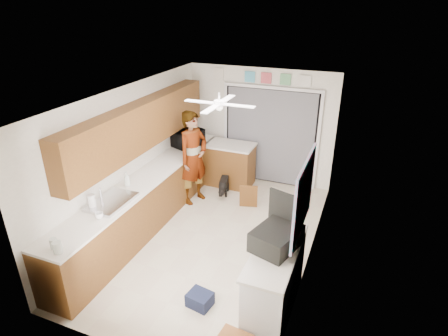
% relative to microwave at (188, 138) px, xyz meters
% --- Properties ---
extents(floor, '(5.00, 5.00, 0.00)m').
position_rel_microwave_xyz_m(floor, '(1.29, -1.59, -1.11)').
color(floor, beige).
rests_on(floor, ground).
extents(ceiling, '(5.00, 5.00, 0.00)m').
position_rel_microwave_xyz_m(ceiling, '(1.29, -1.59, 1.39)').
color(ceiling, white).
rests_on(ceiling, ground).
extents(wall_back, '(3.20, 0.00, 3.20)m').
position_rel_microwave_xyz_m(wall_back, '(1.29, 0.91, 0.14)').
color(wall_back, white).
rests_on(wall_back, ground).
extents(wall_front, '(3.20, 0.00, 3.20)m').
position_rel_microwave_xyz_m(wall_front, '(1.29, -4.09, 0.14)').
color(wall_front, white).
rests_on(wall_front, ground).
extents(wall_left, '(0.00, 5.00, 5.00)m').
position_rel_microwave_xyz_m(wall_left, '(-0.31, -1.59, 0.14)').
color(wall_left, white).
rests_on(wall_left, ground).
extents(wall_right, '(0.00, 5.00, 5.00)m').
position_rel_microwave_xyz_m(wall_right, '(2.89, -1.59, 0.14)').
color(wall_right, white).
rests_on(wall_right, ground).
extents(left_base_cabinets, '(0.60, 4.80, 0.90)m').
position_rel_microwave_xyz_m(left_base_cabinets, '(-0.01, -1.59, -0.66)').
color(left_base_cabinets, brown).
rests_on(left_base_cabinets, floor).
extents(left_countertop, '(0.62, 4.80, 0.04)m').
position_rel_microwave_xyz_m(left_countertop, '(-0.00, -1.59, -0.19)').
color(left_countertop, white).
rests_on(left_countertop, left_base_cabinets).
extents(upper_cabinets, '(0.32, 4.00, 0.80)m').
position_rel_microwave_xyz_m(upper_cabinets, '(-0.15, -1.39, 0.69)').
color(upper_cabinets, brown).
rests_on(upper_cabinets, wall_left).
extents(sink_basin, '(0.50, 0.76, 0.06)m').
position_rel_microwave_xyz_m(sink_basin, '(-0.00, -2.59, -0.16)').
color(sink_basin, silver).
rests_on(sink_basin, left_countertop).
extents(faucet, '(0.03, 0.03, 0.22)m').
position_rel_microwave_xyz_m(faucet, '(-0.19, -2.59, -0.06)').
color(faucet, silver).
rests_on(faucet, left_countertop).
extents(peninsula_base, '(1.00, 0.60, 0.90)m').
position_rel_microwave_xyz_m(peninsula_base, '(0.79, 0.41, -0.66)').
color(peninsula_base, brown).
rests_on(peninsula_base, floor).
extents(peninsula_top, '(1.04, 0.64, 0.04)m').
position_rel_microwave_xyz_m(peninsula_top, '(0.79, 0.41, -0.19)').
color(peninsula_top, white).
rests_on(peninsula_top, peninsula_base).
extents(back_opening_recess, '(2.00, 0.06, 2.10)m').
position_rel_microwave_xyz_m(back_opening_recess, '(1.54, 0.88, -0.06)').
color(back_opening_recess, black).
rests_on(back_opening_recess, wall_back).
extents(curtain_panel, '(1.90, 0.03, 2.05)m').
position_rel_microwave_xyz_m(curtain_panel, '(1.54, 0.84, -0.06)').
color(curtain_panel, slate).
rests_on(curtain_panel, wall_back).
extents(door_trim_left, '(0.06, 0.04, 2.10)m').
position_rel_microwave_xyz_m(door_trim_left, '(0.52, 0.85, -0.06)').
color(door_trim_left, white).
rests_on(door_trim_left, wall_back).
extents(door_trim_right, '(0.06, 0.04, 2.10)m').
position_rel_microwave_xyz_m(door_trim_right, '(2.56, 0.85, -0.06)').
color(door_trim_right, white).
rests_on(door_trim_right, wall_back).
extents(door_trim_head, '(2.10, 0.04, 0.06)m').
position_rel_microwave_xyz_m(door_trim_head, '(1.54, 0.85, 1.01)').
color(door_trim_head, white).
rests_on(door_trim_head, wall_back).
extents(header_frame_1, '(0.22, 0.02, 0.22)m').
position_rel_microwave_xyz_m(header_frame_1, '(1.04, 0.88, 1.19)').
color(header_frame_1, '#50B4D5').
rests_on(header_frame_1, wall_back).
extents(header_frame_2, '(0.22, 0.02, 0.22)m').
position_rel_microwave_xyz_m(header_frame_2, '(1.39, 0.88, 1.19)').
color(header_frame_2, '#C44954').
rests_on(header_frame_2, wall_back).
extents(header_frame_3, '(0.22, 0.02, 0.22)m').
position_rel_microwave_xyz_m(header_frame_3, '(1.79, 0.88, 1.19)').
color(header_frame_3, '#5DA46D').
rests_on(header_frame_3, wall_back).
extents(header_frame_4, '(0.22, 0.02, 0.22)m').
position_rel_microwave_xyz_m(header_frame_4, '(2.19, 0.88, 1.19)').
color(header_frame_4, silver).
rests_on(header_frame_4, wall_back).
extents(route66_sign, '(0.22, 0.02, 0.26)m').
position_rel_microwave_xyz_m(route66_sign, '(0.34, 0.88, 1.19)').
color(route66_sign, silver).
rests_on(route66_sign, wall_back).
extents(right_counter_base, '(0.50, 1.40, 0.90)m').
position_rel_microwave_xyz_m(right_counter_base, '(2.64, -2.79, -0.66)').
color(right_counter_base, white).
rests_on(right_counter_base, floor).
extents(right_counter_top, '(0.54, 1.44, 0.04)m').
position_rel_microwave_xyz_m(right_counter_top, '(2.63, -2.79, -0.19)').
color(right_counter_top, white).
rests_on(right_counter_top, right_counter_base).
extents(abstract_painting, '(0.03, 1.15, 0.95)m').
position_rel_microwave_xyz_m(abstract_painting, '(2.87, -2.59, 0.54)').
color(abstract_painting, '#F15893').
rests_on(abstract_painting, wall_right).
extents(ceiling_fan, '(1.14, 1.14, 0.24)m').
position_rel_microwave_xyz_m(ceiling_fan, '(1.29, -1.39, 1.21)').
color(ceiling_fan, white).
rests_on(ceiling_fan, ceiling).
extents(microwave, '(0.62, 0.73, 0.34)m').
position_rel_microwave_xyz_m(microwave, '(0.00, 0.00, 0.00)').
color(microwave, black).
rests_on(microwave, left_countertop).
extents(soap_bottle, '(0.11, 0.11, 0.26)m').
position_rel_microwave_xyz_m(soap_bottle, '(-0.11, -2.02, -0.04)').
color(soap_bottle, silver).
rests_on(soap_bottle, left_countertop).
extents(cup, '(0.13, 0.13, 0.09)m').
position_rel_microwave_xyz_m(cup, '(0.11, -3.02, -0.13)').
color(cup, white).
rests_on(cup, left_countertop).
extents(jar_a, '(0.14, 0.14, 0.15)m').
position_rel_microwave_xyz_m(jar_a, '(0.14, -3.84, -0.10)').
color(jar_a, silver).
rests_on(jar_a, left_countertop).
extents(jar_b, '(0.10, 0.10, 0.14)m').
position_rel_microwave_xyz_m(jar_b, '(0.03, -3.79, -0.10)').
color(jar_b, silver).
rests_on(jar_b, left_countertop).
extents(paper_towel_roll, '(0.12, 0.12, 0.23)m').
position_rel_microwave_xyz_m(paper_towel_roll, '(-0.15, -2.84, -0.05)').
color(paper_towel_roll, white).
rests_on(paper_towel_roll, left_countertop).
extents(suitcase, '(0.63, 0.73, 0.27)m').
position_rel_microwave_xyz_m(suitcase, '(2.61, -2.74, -0.04)').
color(suitcase, black).
rests_on(suitcase, right_counter_top).
extents(suitcase_rim, '(0.59, 0.68, 0.02)m').
position_rel_microwave_xyz_m(suitcase_rim, '(2.61, -2.74, -0.15)').
color(suitcase_rim, yellow).
rests_on(suitcase_rim, suitcase).
extents(suitcase_lid, '(0.41, 0.15, 0.50)m').
position_rel_microwave_xyz_m(suitcase_lid, '(2.61, -2.45, 0.21)').
color(suitcase_lid, black).
rests_on(suitcase_lid, suitcase).
extents(navy_crate, '(0.36, 0.31, 0.19)m').
position_rel_microwave_xyz_m(navy_crate, '(1.71, -3.13, -1.01)').
color(navy_crate, black).
rests_on(navy_crate, floor).
extents(cabinet_door_panel, '(0.37, 0.22, 0.52)m').
position_rel_microwave_xyz_m(cabinet_door_panel, '(1.51, -0.45, -0.85)').
color(cabinet_door_panel, brown).
rests_on(cabinet_door_panel, floor).
extents(man, '(0.65, 0.80, 1.88)m').
position_rel_microwave_xyz_m(man, '(0.39, -0.55, -0.17)').
color(man, white).
rests_on(man, floor).
extents(dog, '(0.32, 0.55, 0.40)m').
position_rel_microwave_xyz_m(dog, '(0.85, -0.08, -0.91)').
color(dog, black).
rests_on(dog, floor).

